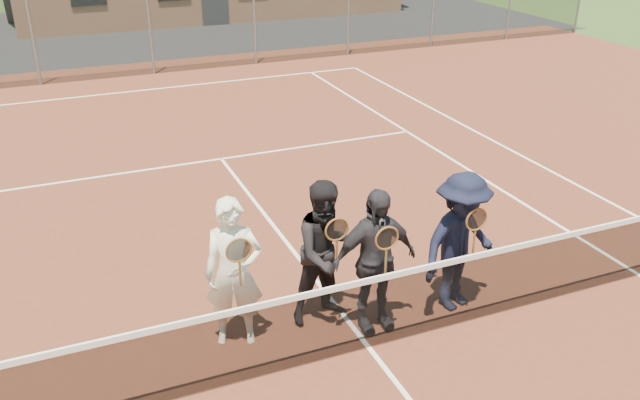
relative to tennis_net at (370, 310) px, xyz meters
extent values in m
plane|color=#2A4318|center=(0.00, 20.00, -0.54)|extent=(220.00, 220.00, 0.00)
cube|color=#562819|center=(0.00, 0.00, -0.53)|extent=(30.00, 30.00, 0.02)
cube|color=black|center=(-4.00, 20.00, -0.53)|extent=(40.00, 12.00, 0.01)
cube|color=white|center=(0.00, 11.88, -0.51)|extent=(10.97, 0.06, 0.01)
cube|color=white|center=(4.12, 0.00, -0.51)|extent=(0.06, 23.77, 0.01)
cube|color=white|center=(0.00, 6.40, -0.51)|extent=(8.23, 0.06, 0.01)
cube|color=white|center=(0.00, 0.00, -0.51)|extent=(0.06, 12.80, 0.01)
cube|color=black|center=(0.00, 0.00, -0.06)|extent=(11.60, 0.02, 0.88)
cube|color=white|center=(0.00, 0.00, 0.39)|extent=(11.60, 0.03, 0.07)
cylinder|color=slate|center=(-3.00, 13.50, 0.96)|extent=(0.07, 0.07, 3.00)
cylinder|color=slate|center=(0.00, 13.50, 0.96)|extent=(0.07, 0.07, 3.00)
cylinder|color=slate|center=(3.00, 13.50, 0.96)|extent=(0.07, 0.07, 3.00)
cylinder|color=slate|center=(6.00, 13.50, 0.96)|extent=(0.07, 0.07, 3.00)
cylinder|color=slate|center=(9.00, 13.50, 0.96)|extent=(0.07, 0.07, 3.00)
cube|color=black|center=(0.00, 13.50, 0.96)|extent=(30.00, 0.03, 3.00)
imported|color=white|center=(-1.34, 0.74, 0.38)|extent=(0.76, 0.61, 1.80)
torus|color=brown|center=(-1.34, 0.47, 0.81)|extent=(0.29, 0.02, 0.29)
cylinder|color=black|center=(-1.34, 0.47, 0.81)|extent=(0.25, 0.00, 0.25)
cylinder|color=brown|center=(-1.34, 0.47, 0.53)|extent=(0.03, 0.03, 0.32)
imported|color=black|center=(-0.19, 0.78, 0.38)|extent=(0.93, 0.75, 1.80)
torus|color=brown|center=(-0.19, 0.51, 0.81)|extent=(0.29, 0.02, 0.29)
cylinder|color=black|center=(-0.19, 0.51, 0.81)|extent=(0.25, 0.00, 0.25)
cylinder|color=brown|center=(-0.19, 0.51, 0.53)|extent=(0.03, 0.03, 0.32)
imported|color=#26252A|center=(0.23, 0.38, 0.38)|extent=(1.06, 0.44, 1.80)
torus|color=brown|center=(0.23, 0.11, 0.81)|extent=(0.29, 0.02, 0.29)
cylinder|color=black|center=(0.23, 0.11, 0.81)|extent=(0.25, 0.00, 0.25)
cylinder|color=brown|center=(0.23, 0.11, 0.53)|extent=(0.03, 0.03, 0.32)
imported|color=black|center=(1.40, 0.38, 0.38)|extent=(1.30, 0.95, 1.80)
torus|color=brown|center=(1.40, 0.11, 0.81)|extent=(0.29, 0.02, 0.29)
cylinder|color=black|center=(1.40, 0.11, 0.81)|extent=(0.25, 0.00, 0.25)
cylinder|color=brown|center=(1.40, 0.11, 0.53)|extent=(0.03, 0.03, 0.32)
camera|label=1|loc=(-2.97, -5.62, 4.32)|focal=38.00mm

